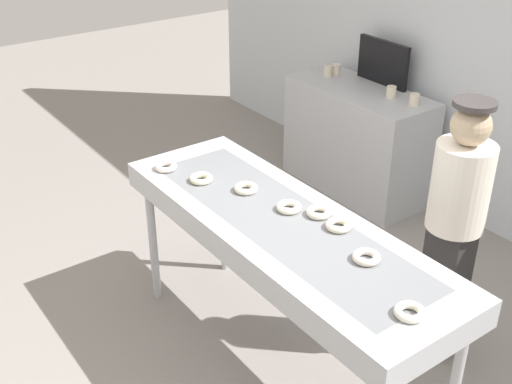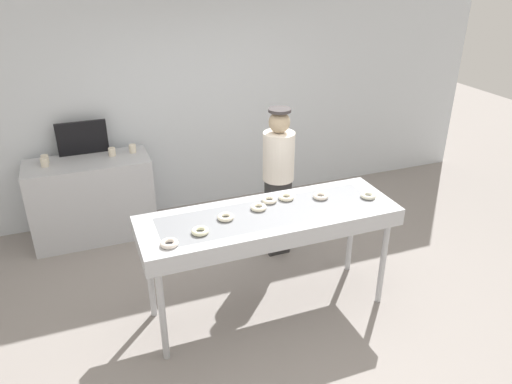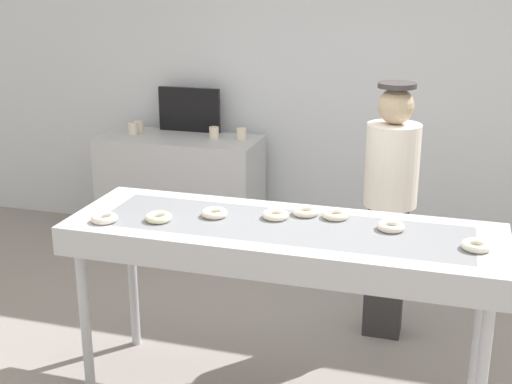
{
  "view_description": "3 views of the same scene",
  "coord_description": "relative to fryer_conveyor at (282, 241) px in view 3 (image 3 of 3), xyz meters",
  "views": [
    {
      "loc": [
        2.34,
        -1.88,
        2.84
      ],
      "look_at": [
        -0.16,
        -0.06,
        1.15
      ],
      "focal_mm": 45.42,
      "sensor_mm": 36.0,
      "label": 1
    },
    {
      "loc": [
        -1.42,
        -3.4,
        3.03
      ],
      "look_at": [
        -0.1,
        0.06,
        1.21
      ],
      "focal_mm": 34.29,
      "sensor_mm": 36.0,
      "label": 2
    },
    {
      "loc": [
        0.8,
        -3.17,
        2.26
      ],
      "look_at": [
        -0.13,
        -0.04,
        1.21
      ],
      "focal_mm": 47.48,
      "sensor_mm": 36.0,
      "label": 3
    }
  ],
  "objects": [
    {
      "name": "back_wall",
      "position": [
        0.0,
        2.4,
        0.64
      ],
      "size": [
        8.0,
        0.12,
        3.16
      ],
      "primitive_type": "cube",
      "color": "silver",
      "rests_on": "ground"
    },
    {
      "name": "fryer_conveyor",
      "position": [
        0.0,
        0.0,
        0.0
      ],
      "size": [
        2.26,
        0.73,
        1.02
      ],
      "color": "#B7BABF",
      "rests_on": "ground"
    },
    {
      "name": "sugar_donut_0",
      "position": [
        0.54,
        0.1,
        0.1
      ],
      "size": [
        0.14,
        0.14,
        0.04
      ],
      "primitive_type": "torus",
      "rotation": [
        0.0,
        0.0,
        1.55
      ],
      "color": "white",
      "rests_on": "fryer_conveyor"
    },
    {
      "name": "sugar_donut_1",
      "position": [
        0.08,
        0.19,
        0.1
      ],
      "size": [
        0.19,
        0.19,
        0.04
      ],
      "primitive_type": "torus",
      "rotation": [
        0.0,
        0.0,
        2.57
      ],
      "color": "#F5E9CE",
      "rests_on": "fryer_conveyor"
    },
    {
      "name": "sugar_donut_2",
      "position": [
        -0.64,
        -0.12,
        0.1
      ],
      "size": [
        0.2,
        0.2,
        0.04
      ],
      "primitive_type": "torus",
      "rotation": [
        0.0,
        0.0,
        2.34
      ],
      "color": "#F4F1C5",
      "rests_on": "fryer_conveyor"
    },
    {
      "name": "sugar_donut_3",
      "position": [
        -0.91,
        -0.21,
        0.1
      ],
      "size": [
        0.14,
        0.14,
        0.04
      ],
      "primitive_type": "torus",
      "rotation": [
        0.0,
        0.0,
        3.13
      ],
      "color": "white",
      "rests_on": "fryer_conveyor"
    },
    {
      "name": "sugar_donut_4",
      "position": [
        -0.38,
        0.03,
        0.1
      ],
      "size": [
        0.18,
        0.18,
        0.04
      ],
      "primitive_type": "torus",
      "rotation": [
        0.0,
        0.0,
        1.23
      ],
      "color": "#F5ECCE",
      "rests_on": "fryer_conveyor"
    },
    {
      "name": "sugar_donut_5",
      "position": [
        -0.06,
        0.1,
        0.1
      ],
      "size": [
        0.17,
        0.17,
        0.04
      ],
      "primitive_type": "torus",
      "rotation": [
        0.0,
        0.0,
        0.26
      ],
      "color": "white",
      "rests_on": "fryer_conveyor"
    },
    {
      "name": "sugar_donut_6",
      "position": [
        0.24,
        0.19,
        0.1
      ],
      "size": [
        0.17,
        0.17,
        0.04
      ],
      "primitive_type": "torus",
      "rotation": [
        0.0,
        0.0,
        1.83
      ],
      "color": "#F2E7C8",
      "rests_on": "fryer_conveyor"
    },
    {
      "name": "sugar_donut_7",
      "position": [
        0.95,
        -0.05,
        0.1
      ],
      "size": [
        0.15,
        0.15,
        0.04
      ],
      "primitive_type": "torus",
      "rotation": [
        0.0,
        0.0,
        1.61
      ],
      "color": "white",
      "rests_on": "fryer_conveyor"
    },
    {
      "name": "worker_baker",
      "position": [
        0.46,
        0.88,
        -0.0
      ],
      "size": [
        0.33,
        0.33,
        1.65
      ],
      "rotation": [
        0.0,
        0.0,
        3.05
      ],
      "color": "#2C2B2B",
      "rests_on": "ground"
    },
    {
      "name": "prep_counter",
      "position": [
        -1.39,
        1.95,
        -0.46
      ],
      "size": [
        1.35,
        0.58,
        0.96
      ],
      "primitive_type": "cube",
      "color": "#B7BABF",
      "rests_on": "ground"
    },
    {
      "name": "paper_cup_0",
      "position": [
        -1.82,
        1.95,
        0.07
      ],
      "size": [
        0.08,
        0.08,
        0.09
      ],
      "primitive_type": "cylinder",
      "color": "beige",
      "rests_on": "prep_counter"
    },
    {
      "name": "paper_cup_1",
      "position": [
        -1.1,
        2.01,
        0.07
      ],
      "size": [
        0.08,
        0.08,
        0.09
      ],
      "primitive_type": "cylinder",
      "color": "beige",
      "rests_on": "prep_counter"
    },
    {
      "name": "paper_cup_2",
      "position": [
        -0.87,
        2.03,
        0.07
      ],
      "size": [
        0.08,
        0.08,
        0.09
      ],
      "primitive_type": "cylinder",
      "color": "beige",
      "rests_on": "prep_counter"
    },
    {
      "name": "paper_cup_3",
      "position": [
        -1.81,
        2.04,
        0.07
      ],
      "size": [
        0.08,
        0.08,
        0.09
      ],
      "primitive_type": "cylinder",
      "color": "beige",
      "rests_on": "prep_counter"
    },
    {
      "name": "menu_display",
      "position": [
        -1.39,
        2.19,
        0.21
      ],
      "size": [
        0.55,
        0.04,
        0.38
      ],
      "primitive_type": "cube",
      "color": "black",
      "rests_on": "prep_counter"
    }
  ]
}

